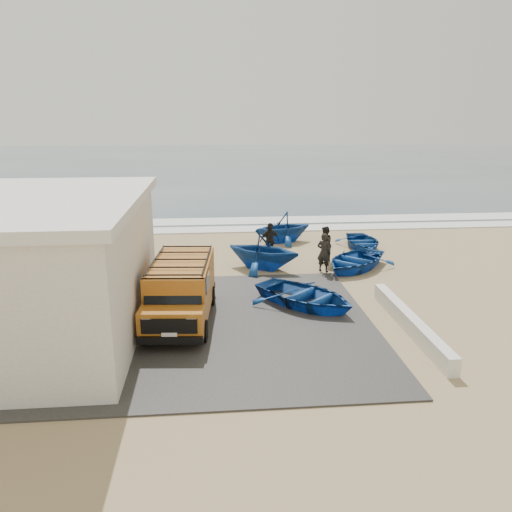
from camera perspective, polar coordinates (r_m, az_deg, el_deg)
name	(u,v)px	position (r m, az deg, el deg)	size (l,w,h in m)	color
ground	(246,302)	(18.39, -1.15, -5.29)	(160.00, 160.00, 0.00)	tan
slab	(189,326)	(16.51, -7.65, -7.88)	(12.00, 10.00, 0.05)	#383633
ocean	(218,163)	(73.42, -4.33, 10.60)	(180.00, 88.00, 0.01)	#385166
surf_line	(232,229)	(29.88, -2.80, 3.05)	(180.00, 1.60, 0.06)	white
surf_wash	(230,221)	(32.32, -2.99, 4.01)	(180.00, 2.20, 0.04)	white
building	(4,267)	(16.97, -26.81, -1.15)	(8.40, 9.40, 4.30)	silver
parapet	(410,323)	(16.67, 17.18, -7.31)	(0.35, 6.00, 0.55)	silver
van	(181,288)	(16.64, -8.57, -3.69)	(2.29, 4.98, 2.07)	#B4661B
boat_near_left	(305,296)	(17.95, 5.63, -4.52)	(2.80, 3.92, 0.81)	#134596
boat_near_right	(354,260)	(22.58, 11.17, -0.48)	(2.76, 3.87, 0.80)	#134596
boat_mid_left	(263,250)	(22.04, 0.81, 0.73)	(2.90, 3.36, 1.77)	#134596
boat_mid_right	(362,242)	(26.18, 12.04, 1.59)	(2.37, 3.32, 0.69)	#134596
boat_far_left	(283,227)	(26.83, 3.10, 3.33)	(2.72, 3.15, 1.66)	#134596
fisherman_front	(324,252)	(21.88, 7.76, 0.41)	(0.63, 0.41, 1.72)	black
fisherman_middle	(325,245)	(23.22, 7.85, 1.29)	(0.83, 0.65, 1.71)	black
fisherman_back	(270,241)	(23.68, 1.57, 1.75)	(1.02, 0.42, 1.74)	black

